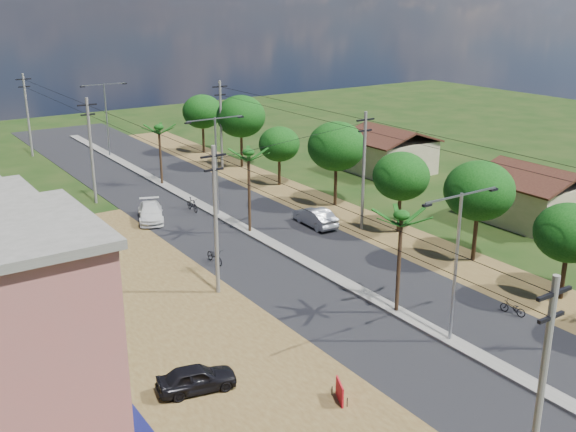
% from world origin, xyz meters
% --- Properties ---
extents(ground, '(160.00, 160.00, 0.00)m').
position_xyz_m(ground, '(0.00, 0.00, 0.00)').
color(ground, black).
rests_on(ground, ground).
extents(road, '(12.00, 110.00, 0.04)m').
position_xyz_m(road, '(0.00, 15.00, 0.02)').
color(road, black).
rests_on(road, ground).
extents(median, '(1.00, 90.00, 0.18)m').
position_xyz_m(median, '(0.00, 18.00, 0.09)').
color(median, '#605E56').
rests_on(median, ground).
extents(dirt_lot_west, '(18.00, 46.00, 0.04)m').
position_xyz_m(dirt_lot_west, '(-15.00, 8.00, 0.02)').
color(dirt_lot_west, '#533D1C').
rests_on(dirt_lot_west, ground).
extents(dirt_shoulder_east, '(5.00, 90.00, 0.03)m').
position_xyz_m(dirt_shoulder_east, '(8.50, 15.00, 0.01)').
color(dirt_shoulder_east, '#533D1C').
rests_on(dirt_shoulder_east, ground).
extents(house_east_near, '(7.60, 7.50, 4.60)m').
position_xyz_m(house_east_near, '(20.00, 10.00, 2.39)').
color(house_east_near, '#9A9468').
rests_on(house_east_near, ground).
extents(house_east_far, '(7.60, 7.50, 4.60)m').
position_xyz_m(house_east_far, '(21.00, 28.00, 2.39)').
color(house_east_far, '#9A9468').
rests_on(house_east_far, ground).
extents(tree_east_b, '(4.00, 4.00, 5.83)m').
position_xyz_m(tree_east_b, '(9.30, 0.00, 4.11)').
color(tree_east_b, black).
rests_on(tree_east_b, ground).
extents(tree_east_c, '(4.60, 4.60, 6.83)m').
position_xyz_m(tree_east_c, '(9.70, 7.00, 4.86)').
color(tree_east_c, black).
rests_on(tree_east_c, ground).
extents(tree_east_d, '(4.20, 4.20, 6.13)m').
position_xyz_m(tree_east_d, '(9.40, 14.00, 4.34)').
color(tree_east_d, black).
rests_on(tree_east_d, ground).
extents(tree_east_e, '(4.80, 4.80, 7.14)m').
position_xyz_m(tree_east_e, '(9.60, 22.00, 5.09)').
color(tree_east_e, black).
rests_on(tree_east_e, ground).
extents(tree_east_f, '(3.80, 3.80, 5.52)m').
position_xyz_m(tree_east_f, '(9.20, 30.00, 3.89)').
color(tree_east_f, black).
rests_on(tree_east_f, ground).
extents(tree_east_g, '(5.00, 5.00, 7.38)m').
position_xyz_m(tree_east_g, '(9.80, 38.00, 5.24)').
color(tree_east_g, black).
rests_on(tree_east_g, ground).
extents(tree_east_h, '(4.40, 4.40, 6.52)m').
position_xyz_m(tree_east_h, '(9.50, 46.00, 4.64)').
color(tree_east_h, black).
rests_on(tree_east_h, ground).
extents(palm_median_near, '(2.00, 2.00, 6.15)m').
position_xyz_m(palm_median_near, '(0.00, 4.00, 5.54)').
color(palm_median_near, black).
rests_on(palm_median_near, ground).
extents(palm_median_mid, '(2.00, 2.00, 6.55)m').
position_xyz_m(palm_median_mid, '(0.00, 20.00, 5.90)').
color(palm_median_mid, black).
rests_on(palm_median_mid, ground).
extents(palm_median_far, '(2.00, 2.00, 5.85)m').
position_xyz_m(palm_median_far, '(0.00, 36.00, 5.26)').
color(palm_median_far, black).
rests_on(palm_median_far, ground).
extents(streetlight_near, '(5.10, 0.18, 8.00)m').
position_xyz_m(streetlight_near, '(0.00, 0.00, 4.79)').
color(streetlight_near, gray).
rests_on(streetlight_near, ground).
extents(streetlight_mid, '(5.10, 0.18, 8.00)m').
position_xyz_m(streetlight_mid, '(0.00, 25.00, 4.79)').
color(streetlight_mid, gray).
rests_on(streetlight_mid, ground).
extents(streetlight_far, '(5.10, 0.18, 8.00)m').
position_xyz_m(streetlight_far, '(0.00, 50.00, 4.79)').
color(streetlight_far, gray).
rests_on(streetlight_far, ground).
extents(utility_pole_w_a, '(1.60, 0.24, 9.00)m').
position_xyz_m(utility_pole_w_a, '(-7.00, -10.00, 4.76)').
color(utility_pole_w_a, '#605E56').
rests_on(utility_pole_w_a, ground).
extents(utility_pole_w_b, '(1.60, 0.24, 9.00)m').
position_xyz_m(utility_pole_w_b, '(-7.00, 12.00, 4.76)').
color(utility_pole_w_b, '#605E56').
rests_on(utility_pole_w_b, ground).
extents(utility_pole_w_c, '(1.60, 0.24, 9.00)m').
position_xyz_m(utility_pole_w_c, '(-7.00, 34.00, 4.76)').
color(utility_pole_w_c, '#605E56').
rests_on(utility_pole_w_c, ground).
extents(utility_pole_w_d, '(1.60, 0.24, 9.00)m').
position_xyz_m(utility_pole_w_d, '(-7.00, 55.00, 4.76)').
color(utility_pole_w_d, '#605E56').
rests_on(utility_pole_w_d, ground).
extents(utility_pole_e_b, '(1.60, 0.24, 9.00)m').
position_xyz_m(utility_pole_e_b, '(7.50, 16.00, 4.76)').
color(utility_pole_e_b, '#605E56').
rests_on(utility_pole_e_b, ground).
extents(utility_pole_e_c, '(1.60, 0.24, 9.00)m').
position_xyz_m(utility_pole_e_c, '(7.50, 38.00, 4.76)').
color(utility_pole_e_c, '#605E56').
rests_on(utility_pole_e_c, ground).
extents(car_silver_mid, '(1.70, 4.37, 1.42)m').
position_xyz_m(car_silver_mid, '(5.00, 18.56, 0.71)').
color(car_silver_mid, '#95989C').
rests_on(car_silver_mid, ground).
extents(car_white_far, '(3.36, 4.95, 1.33)m').
position_xyz_m(car_white_far, '(-5.00, 26.84, 0.67)').
color(car_white_far, silver).
rests_on(car_white_far, ground).
extents(car_parked_dark, '(3.82, 2.17, 1.22)m').
position_xyz_m(car_parked_dark, '(-12.81, 3.23, 0.61)').
color(car_parked_dark, black).
rests_on(car_parked_dark, ground).
extents(moto_rider_east, '(0.80, 1.59, 0.80)m').
position_xyz_m(moto_rider_east, '(5.20, 0.20, 0.40)').
color(moto_rider_east, black).
rests_on(moto_rider_east, ground).
extents(moto_rider_west_a, '(0.71, 1.92, 1.00)m').
position_xyz_m(moto_rider_west_a, '(-5.00, 16.17, 0.50)').
color(moto_rider_west_a, black).
rests_on(moto_rider_west_a, ground).
extents(moto_rider_west_b, '(0.54, 1.87, 1.12)m').
position_xyz_m(moto_rider_west_b, '(-1.20, 27.20, 0.56)').
color(moto_rider_west_b, black).
rests_on(moto_rider_west_b, ground).
extents(roadside_sign, '(0.56, 1.11, 0.98)m').
position_xyz_m(roadside_sign, '(-8.00, -1.04, 0.48)').
color(roadside_sign, red).
rests_on(roadside_sign, ground).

